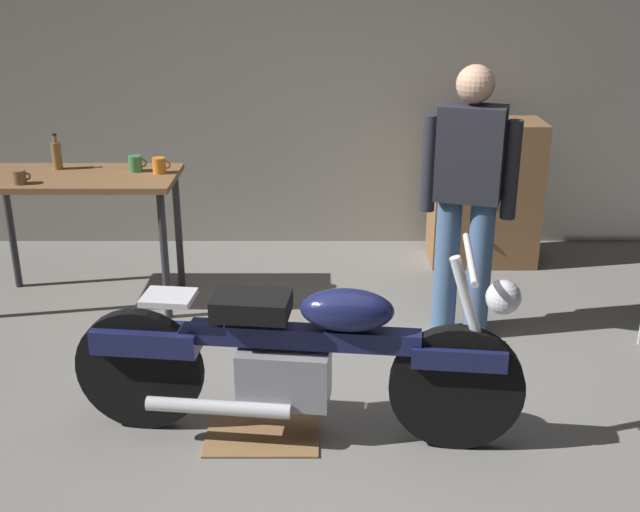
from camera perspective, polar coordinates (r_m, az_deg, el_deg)
ground_plane at (r=4.07m, az=0.73°, el=-12.16°), size 12.00×12.00×0.00m
back_wall at (r=6.25m, az=0.50°, el=14.78°), size 8.00×0.12×3.10m
workbench at (r=5.38m, az=-17.19°, el=4.53°), size 1.30×0.64×0.90m
motorcycle at (r=3.76m, az=-1.59°, el=-7.28°), size 2.18×0.60×1.00m
person_standing at (r=4.72m, az=10.81°, el=4.59°), size 0.55×0.33×1.67m
wooden_dresser at (r=6.08m, az=12.00°, el=4.53°), size 0.80×0.47×1.10m
drip_tray at (r=4.00m, az=-4.18°, el=-12.83°), size 0.56×0.40×0.01m
mug_orange_travel at (r=5.25m, az=-11.61°, el=6.51°), size 0.12×0.09×0.10m
mug_green_speckled at (r=5.33m, az=-13.28°, el=6.60°), size 0.12×0.09×0.10m
mug_brown_stoneware at (r=5.24m, az=-21.06°, el=5.41°), size 0.12×0.08×0.09m
bottle at (r=5.52m, az=-18.64°, el=7.03°), size 0.06×0.06×0.24m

